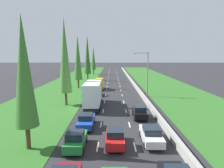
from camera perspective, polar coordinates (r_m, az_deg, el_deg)
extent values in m
plane|color=#28282B|center=(63.50, 0.39, 0.60)|extent=(300.00, 300.00, 0.00)
cube|color=#2D6623|center=(64.67, -10.89, 0.61)|extent=(14.00, 140.00, 0.04)
cube|color=#2D6623|center=(65.19, 13.11, 0.60)|extent=(14.00, 140.00, 0.04)
cube|color=#9E9B93|center=(63.74, 5.52, 0.98)|extent=(0.44, 120.00, 0.85)
cube|color=white|center=(19.91, -4.05, -17.17)|extent=(0.14, 2.00, 0.01)
cube|color=white|center=(25.45, -3.08, -11.34)|extent=(0.14, 2.00, 0.01)
cube|color=white|center=(31.15, -2.48, -7.62)|extent=(0.14, 2.00, 0.01)
cube|color=white|center=(36.95, -2.08, -5.06)|extent=(0.14, 2.00, 0.01)
cube|color=white|center=(42.81, -1.78, -3.19)|extent=(0.14, 2.00, 0.01)
cube|color=white|center=(48.70, -1.56, -1.78)|extent=(0.14, 2.00, 0.01)
cube|color=white|center=(54.61, -1.39, -0.67)|extent=(0.14, 2.00, 0.01)
cube|color=white|center=(60.55, -1.25, 0.23)|extent=(0.14, 2.00, 0.01)
cube|color=white|center=(66.49, -1.13, 0.96)|extent=(0.14, 2.00, 0.01)
cube|color=white|center=(72.44, -1.04, 1.57)|extent=(0.14, 2.00, 0.01)
cube|color=white|center=(78.40, -0.96, 2.09)|extent=(0.14, 2.00, 0.01)
cube|color=white|center=(84.37, -0.89, 2.54)|extent=(0.14, 2.00, 0.01)
cube|color=white|center=(90.34, -0.83, 2.92)|extent=(0.14, 2.00, 0.01)
cube|color=white|center=(96.31, -0.77, 3.26)|extent=(0.14, 2.00, 0.01)
cube|color=white|center=(102.29, -0.73, 3.56)|extent=(0.14, 2.00, 0.01)
cube|color=white|center=(108.27, -0.68, 3.83)|extent=(0.14, 2.00, 0.01)
cube|color=white|center=(114.25, -0.65, 4.07)|extent=(0.14, 2.00, 0.01)
cube|color=white|center=(120.23, -0.61, 4.28)|extent=(0.14, 2.00, 0.01)
cube|color=white|center=(19.98, 6.48, -17.11)|extent=(0.14, 2.00, 0.01)
cube|color=white|center=(25.50, 4.95, -11.32)|extent=(0.14, 2.00, 0.01)
cube|color=white|center=(31.20, 4.01, -7.61)|extent=(0.14, 2.00, 0.01)
cube|color=white|center=(36.99, 3.37, -5.05)|extent=(0.14, 2.00, 0.01)
cube|color=white|center=(42.84, 2.91, -3.19)|extent=(0.14, 2.00, 0.01)
cube|color=white|center=(48.73, 2.56, -1.78)|extent=(0.14, 2.00, 0.01)
cube|color=white|center=(54.64, 2.28, -0.67)|extent=(0.14, 2.00, 0.01)
cube|color=white|center=(60.57, 2.06, 0.23)|extent=(0.14, 2.00, 0.01)
cube|color=white|center=(66.51, 1.88, 0.96)|extent=(0.14, 2.00, 0.01)
cube|color=white|center=(72.46, 1.73, 1.57)|extent=(0.14, 2.00, 0.01)
cube|color=white|center=(78.42, 1.60, 2.09)|extent=(0.14, 2.00, 0.01)
cube|color=white|center=(84.38, 1.49, 2.54)|extent=(0.14, 2.00, 0.01)
cube|color=white|center=(90.35, 1.40, 2.92)|extent=(0.14, 2.00, 0.01)
cube|color=white|center=(96.33, 1.31, 3.26)|extent=(0.14, 2.00, 0.01)
cube|color=white|center=(102.30, 1.24, 3.56)|extent=(0.14, 2.00, 0.01)
cube|color=white|center=(108.28, 1.17, 3.83)|extent=(0.14, 2.00, 0.01)
cube|color=white|center=(114.26, 1.11, 4.07)|extent=(0.14, 2.00, 0.01)
cube|color=white|center=(120.24, 1.06, 4.28)|extent=(0.14, 2.00, 0.01)
cube|color=#237A33|center=(19.52, -10.13, -15.60)|extent=(1.68, 3.90, 0.76)
cube|color=#19232D|center=(18.97, -10.35, -14.03)|extent=(1.52, 1.60, 0.64)
cylinder|color=black|center=(20.89, -11.63, -15.11)|extent=(0.22, 0.64, 0.64)
cylinder|color=black|center=(20.65, -7.34, -15.30)|extent=(0.22, 0.64, 0.64)
cylinder|color=black|center=(18.75, -13.18, -18.01)|extent=(0.22, 0.64, 0.64)
cylinder|color=black|center=(18.48, -8.34, -18.29)|extent=(0.22, 0.64, 0.64)
cube|color=white|center=(20.79, 10.98, -14.14)|extent=(1.76, 4.50, 0.72)
cube|color=#19232D|center=(20.41, 11.12, -12.59)|extent=(1.56, 1.90, 0.60)
cylinder|color=black|center=(22.07, 8.16, -13.72)|extent=(0.22, 0.64, 0.64)
cylinder|color=black|center=(22.34, 12.34, -13.54)|extent=(0.22, 0.64, 0.64)
cylinder|color=black|center=(19.54, 9.35, -16.77)|extent=(0.22, 0.64, 0.64)
cylinder|color=black|center=(19.85, 14.11, -16.50)|extent=(0.22, 0.64, 0.64)
cube|color=#1E47B7|center=(24.62, -7.24, -10.43)|extent=(1.76, 4.50, 0.72)
cube|color=#19232D|center=(24.27, -7.31, -9.07)|extent=(1.56, 1.90, 0.60)
cylinder|color=black|center=(26.15, -8.60, -10.15)|extent=(0.22, 0.64, 0.64)
cylinder|color=black|center=(25.96, -5.05, -10.23)|extent=(0.22, 0.64, 0.64)
cylinder|color=black|center=(23.55, -9.63, -12.30)|extent=(0.22, 0.64, 0.64)
cylinder|color=black|center=(23.35, -5.67, -12.41)|extent=(0.22, 0.64, 0.64)
cube|color=black|center=(27.91, 7.80, -8.12)|extent=(1.68, 3.90, 0.76)
cube|color=#19232D|center=(27.44, 7.91, -6.89)|extent=(1.52, 1.60, 0.64)
cylinder|color=black|center=(29.08, 5.96, -8.19)|extent=(0.22, 0.64, 0.64)
cylinder|color=black|center=(29.28, 8.96, -8.13)|extent=(0.22, 0.64, 0.64)
cylinder|color=black|center=(26.79, 6.50, -9.66)|extent=(0.22, 0.64, 0.64)
cylinder|color=black|center=(27.00, 9.75, -9.58)|extent=(0.22, 0.64, 0.64)
cube|color=black|center=(33.82, -5.17, -5.32)|extent=(2.20, 9.40, 0.56)
cube|color=black|center=(37.01, -4.70, -1.70)|extent=(2.40, 2.20, 2.50)
cube|color=silver|center=(32.34, -5.39, -2.46)|extent=(2.44, 7.20, 3.30)
cylinder|color=black|center=(37.19, -6.43, -4.52)|extent=(0.22, 0.64, 0.64)
cylinder|color=black|center=(37.01, -2.97, -4.55)|extent=(0.22, 0.64, 0.64)
cylinder|color=black|center=(31.91, -7.54, -6.71)|extent=(0.22, 0.64, 0.64)
cylinder|color=black|center=(31.70, -3.49, -6.76)|extent=(0.22, 0.64, 0.64)
cylinder|color=black|center=(30.88, -7.80, -7.23)|extent=(0.22, 0.64, 0.64)
cylinder|color=black|center=(30.66, -3.62, -7.29)|extent=(0.22, 0.64, 0.64)
cube|color=#1E47B7|center=(42.72, -4.47, -2.29)|extent=(1.68, 3.90, 0.76)
cube|color=#19232D|center=(42.30, -4.51, -1.43)|extent=(1.52, 1.60, 0.64)
cylinder|color=black|center=(44.04, -5.32, -2.48)|extent=(0.22, 0.64, 0.64)
cylinder|color=black|center=(43.92, -3.35, -2.49)|extent=(0.22, 0.64, 0.64)
cylinder|color=black|center=(41.68, -5.63, -3.11)|extent=(0.22, 0.64, 0.64)
cylinder|color=black|center=(41.56, -3.54, -3.12)|extent=(0.22, 0.64, 0.64)
cube|color=yellow|center=(49.77, -3.50, -0.39)|extent=(1.90, 4.90, 1.40)
cube|color=yellow|center=(49.30, -3.53, 1.00)|extent=(1.80, 3.10, 1.10)
cylinder|color=black|center=(51.43, -4.36, -0.90)|extent=(0.22, 0.64, 0.64)
cylinder|color=black|center=(51.33, -2.42, -0.90)|extent=(0.22, 0.64, 0.64)
cylinder|color=black|center=(48.45, -4.63, -1.48)|extent=(0.22, 0.64, 0.64)
cylinder|color=black|center=(48.34, -2.57, -1.48)|extent=(0.22, 0.64, 0.64)
cube|color=red|center=(19.76, 0.88, -15.15)|extent=(1.68, 3.90, 0.76)
cube|color=#19232D|center=(19.21, 0.90, -13.59)|extent=(1.52, 1.60, 0.64)
cylinder|color=black|center=(21.02, -1.31, -14.78)|extent=(0.22, 0.64, 0.64)
cylinder|color=black|center=(21.04, 2.97, -14.77)|extent=(0.22, 0.64, 0.64)
cylinder|color=black|center=(18.83, -1.50, -17.68)|extent=(0.22, 0.64, 0.64)
cylinder|color=black|center=(18.85, 3.36, -17.66)|extent=(0.22, 0.64, 0.64)
cylinder|color=#4C3823|center=(20.49, -22.52, -13.72)|extent=(0.40, 0.40, 2.20)
cone|color=#3D752D|center=(19.13, -23.53, 3.27)|extent=(2.10, 2.10, 9.84)
cylinder|color=#4C3823|center=(35.34, -12.77, -4.07)|extent=(0.41, 0.41, 2.20)
cone|color=#4C7F38|center=(34.54, -13.16, 7.79)|extent=(2.16, 2.16, 12.33)
cylinder|color=#4C3823|center=(52.51, -9.41, 0.06)|extent=(0.40, 0.40, 2.20)
cone|color=#3D752D|center=(51.98, -9.59, 7.38)|extent=(2.13, 2.13, 11.18)
cylinder|color=#4C3823|center=(67.76, -6.81, 1.97)|extent=(0.41, 0.41, 2.20)
cone|color=#2D6623|center=(67.35, -6.92, 8.29)|extent=(2.17, 2.17, 12.72)
cylinder|color=#4C3823|center=(86.76, -5.19, 3.39)|extent=(0.40, 0.40, 2.20)
cone|color=#3D752D|center=(86.45, -5.24, 7.28)|extent=(2.09, 2.09, 9.59)
cylinder|color=gray|center=(41.46, 10.02, 2.59)|extent=(0.20, 0.20, 9.00)
cylinder|color=gray|center=(41.04, 8.23, 8.66)|extent=(2.80, 0.12, 0.12)
cube|color=silver|center=(40.87, 6.26, 8.55)|extent=(0.60, 0.28, 0.20)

